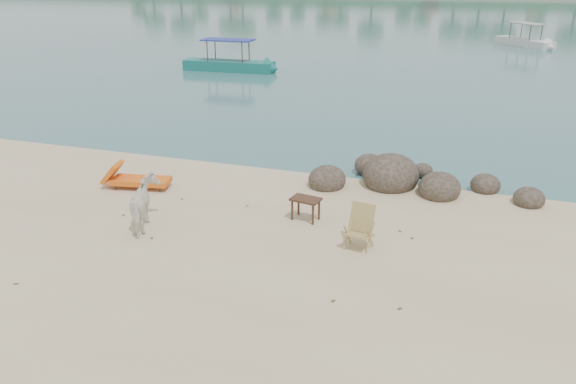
% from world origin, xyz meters
% --- Properties ---
extents(water, '(400.00, 400.00, 0.00)m').
position_xyz_m(water, '(0.00, 90.00, 0.00)').
color(water, '#336166').
rests_on(water, ground).
extents(boulders, '(6.34, 2.81, 1.21)m').
position_xyz_m(boulders, '(2.75, 5.79, 0.22)').
color(boulders, '#312C21').
rests_on(boulders, ground).
extents(cow, '(1.20, 1.56, 1.20)m').
position_xyz_m(cow, '(-2.67, 1.07, 0.60)').
color(cow, white).
rests_on(cow, ground).
extents(side_table, '(0.78, 0.57, 0.57)m').
position_xyz_m(side_table, '(0.81, 2.69, 0.28)').
color(side_table, '#321E14').
rests_on(side_table, ground).
extents(lounge_chair, '(2.15, 1.10, 0.61)m').
position_xyz_m(lounge_chair, '(-4.25, 3.32, 0.31)').
color(lounge_chair, '#DC5319').
rests_on(lounge_chair, ground).
extents(deck_chair, '(0.72, 0.77, 0.95)m').
position_xyz_m(deck_chair, '(2.36, 1.62, 0.47)').
color(deck_chair, tan).
rests_on(deck_chair, ground).
extents(boat_near, '(6.36, 1.66, 3.07)m').
position_xyz_m(boat_near, '(-10.15, 22.64, 1.54)').
color(boat_near, '#166860').
rests_on(boat_near, water).
extents(boat_mid, '(5.00, 5.55, 2.98)m').
position_xyz_m(boat_mid, '(7.82, 41.13, 1.49)').
color(boat_mid, silver).
rests_on(boat_mid, water).
extents(dead_leaves, '(7.63, 5.67, 0.00)m').
position_xyz_m(dead_leaves, '(-0.46, 0.75, 0.00)').
color(dead_leaves, brown).
rests_on(dead_leaves, ground).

